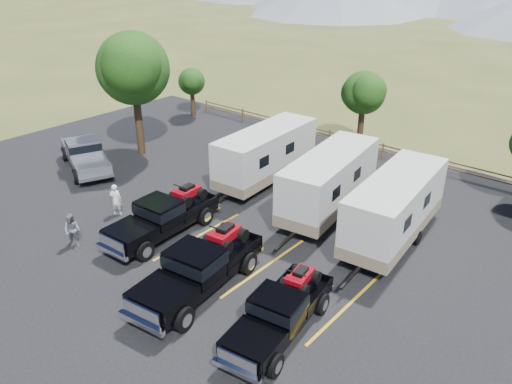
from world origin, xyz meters
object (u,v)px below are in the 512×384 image
Objects in this scene: trailer_center at (329,182)px; person_b at (72,230)px; trailer_left at (266,155)px; trailer_right at (395,209)px; pickup_silver at (85,154)px; rig_center at (200,267)px; person_a at (116,200)px; rig_left at (164,216)px; tree_big_nw at (133,68)px; rig_right at (280,311)px.

trailer_center is 5.64× the size of person_b.
trailer_left is 0.99× the size of trailer_right.
trailer_right is at bearing 125.46° from pickup_silver.
rig_center is 1.03× the size of pickup_silver.
person_a is (-11.77, -6.61, -0.80)m from trailer_right.
trailer_center is 15.05m from pickup_silver.
pickup_silver is at bearing 164.56° from rig_left.
trailer_center is 1.40× the size of pickup_silver.
person_b is (-6.69, -1.42, -0.23)m from rig_center.
rig_center is at bearing -68.55° from trailer_left.
rig_center is at bearing -30.00° from tree_big_nw.
pickup_silver is at bearing -96.11° from tree_big_nw.
rig_right is at bearing -96.65° from trailer_right.
tree_big_nw is at bearing 143.87° from rig_left.
person_a is (-11.57, 1.56, -0.06)m from rig_right.
pickup_silver is (-13.95, 3.96, -0.08)m from rig_center.
rig_left is 0.96× the size of pickup_silver.
trailer_left is at bearing 50.60° from person_b.
rig_right is 18.25m from pickup_silver.
person_a reaches higher than person_b.
tree_big_nw is 19.63m from rig_right.
tree_big_nw reaches higher than rig_center.
person_b is at bearing -128.55° from rig_left.
trailer_center is (0.30, 8.74, 0.60)m from rig_center.
tree_big_nw is at bearing 142.64° from rig_center.
rig_center is 9.22m from trailer_right.
rig_center is 0.74× the size of trailer_right.
person_b is (1.00, -3.06, -0.03)m from person_a.
trailer_right is at bearing 33.60° from rig_left.
person_b is (-6.99, -10.16, -0.83)m from trailer_center.
trailer_left is 8.67m from trailer_right.
rig_left is 3.74× the size of person_a.
pickup_silver reaches higher than person_b.
rig_center reaches higher than rig_left.
trailer_left is at bearing 142.99° from pickup_silver.
rig_right reaches higher than person_b.
person_b is (-2.34, -3.33, -0.18)m from rig_left.
trailer_center reaches higher than rig_center.
pickup_silver is 6.68m from person_a.
trailer_right is 18.55m from pickup_silver.
person_a is at bearing 91.75° from pickup_silver.
person_b is (-2.21, -11.05, -0.82)m from trailer_left.
rig_left is 4.07m from person_b.
tree_big_nw is at bearing 176.15° from trailer_right.
rig_left is at bearing -32.75° from tree_big_nw.
rig_center is at bearing 172.55° from rig_right.
trailer_center reaches higher than person_a.
tree_big_nw is 1.19× the size of rig_center.
rig_center is (13.54, -7.82, -4.53)m from tree_big_nw.
trailer_left is 8.65m from person_a.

